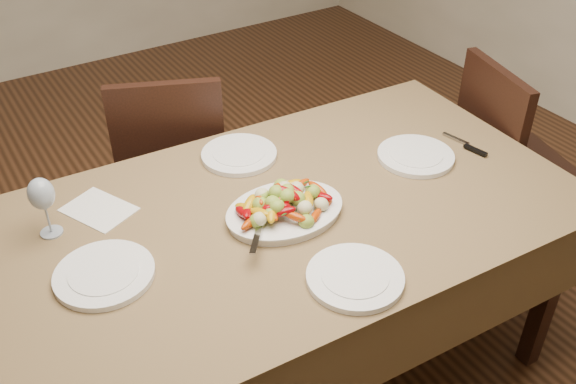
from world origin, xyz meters
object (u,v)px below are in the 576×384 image
(plate_right, at_px, (416,156))
(plate_near, at_px, (355,278))
(serving_platter, at_px, (285,213))
(chair_far, at_px, (174,166))
(chair_right, at_px, (519,167))
(plate_left, at_px, (104,274))
(wine_glass, at_px, (44,205))
(dining_table, at_px, (288,295))
(plate_far, at_px, (239,155))

(plate_right, relative_size, plate_near, 1.00)
(serving_platter, bearing_deg, chair_far, 91.42)
(chair_far, height_order, plate_near, chair_far)
(serving_platter, distance_m, plate_right, 0.56)
(chair_right, relative_size, plate_left, 3.49)
(plate_near, distance_m, wine_glass, 0.91)
(dining_table, height_order, serving_platter, serving_platter)
(chair_right, xyz_separation_m, plate_left, (-1.76, -0.04, 0.29))
(chair_far, xyz_separation_m, wine_glass, (-0.61, -0.55, 0.39))
(chair_far, bearing_deg, chair_right, 170.19)
(dining_table, xyz_separation_m, serving_platter, (-0.03, -0.03, 0.39))
(wine_glass, bearing_deg, serving_platter, -25.29)
(plate_left, relative_size, wine_glass, 1.33)
(serving_platter, xyz_separation_m, wine_glass, (-0.63, 0.30, 0.09))
(dining_table, relative_size, chair_right, 1.94)
(chair_right, relative_size, wine_glass, 4.64)
(chair_right, bearing_deg, dining_table, 106.44)
(plate_left, distance_m, plate_near, 0.68)
(serving_platter, bearing_deg, plate_near, -88.22)
(chair_far, xyz_separation_m, plate_near, (0.03, -1.19, 0.29))
(serving_platter, xyz_separation_m, plate_right, (0.56, 0.03, -0.00))
(chair_right, height_order, plate_far, chair_right)
(serving_platter, bearing_deg, plate_right, 3.58)
(plate_near, bearing_deg, chair_far, 91.52)
(dining_table, height_order, wine_glass, wine_glass)
(chair_right, bearing_deg, wine_glass, 97.37)
(serving_platter, distance_m, wine_glass, 0.70)
(serving_platter, bearing_deg, wine_glass, 154.71)
(chair_right, height_order, plate_left, chair_right)
(chair_far, relative_size, plate_right, 3.59)
(plate_near, height_order, wine_glass, wine_glass)
(chair_right, xyz_separation_m, plate_far, (-1.16, 0.30, 0.29))
(dining_table, distance_m, plate_far, 0.52)
(plate_near, bearing_deg, plate_far, 87.44)
(dining_table, relative_size, plate_left, 6.75)
(dining_table, bearing_deg, plate_left, 179.69)
(plate_left, bearing_deg, serving_platter, -3.20)
(plate_far, bearing_deg, serving_platter, -96.56)
(chair_far, bearing_deg, plate_far, 120.37)
(plate_left, bearing_deg, plate_right, 0.19)
(plate_right, bearing_deg, serving_platter, -176.42)
(serving_platter, relative_size, plate_left, 1.33)
(plate_right, xyz_separation_m, plate_far, (-0.52, 0.33, 0.00))
(dining_table, distance_m, plate_near, 0.54)
(plate_right, xyz_separation_m, plate_near, (-0.55, -0.38, 0.00))
(dining_table, relative_size, serving_platter, 5.08)
(plate_left, bearing_deg, wine_glass, 104.72)
(plate_right, height_order, plate_far, same)
(plate_near, bearing_deg, wine_glass, 135.01)
(dining_table, relative_size, wine_glass, 8.98)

